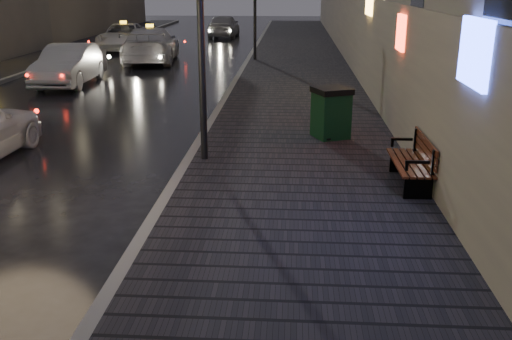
{
  "coord_description": "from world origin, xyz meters",
  "views": [
    {
      "loc": [
        3.68,
        -5.39,
        3.71
      ],
      "look_at": [
        3.12,
        3.19,
        0.85
      ],
      "focal_mm": 40.0,
      "sensor_mm": 36.0,
      "label": 1
    }
  ],
  "objects_px": {
    "car_left_mid": "(69,65)",
    "trash_bin": "(331,112)",
    "bench": "(415,161)",
    "car_far": "(224,26)",
    "taxi_far": "(124,37)",
    "taxi_mid": "(151,45)"
  },
  "relations": [
    {
      "from": "car_left_mid",
      "to": "taxi_far",
      "type": "bearing_deg",
      "value": 93.91
    },
    {
      "from": "taxi_far",
      "to": "car_left_mid",
      "type": "bearing_deg",
      "value": -89.03
    },
    {
      "from": "bench",
      "to": "taxi_far",
      "type": "relative_size",
      "value": 0.34
    },
    {
      "from": "bench",
      "to": "taxi_mid",
      "type": "height_order",
      "value": "taxi_mid"
    },
    {
      "from": "bench",
      "to": "car_left_mid",
      "type": "bearing_deg",
      "value": 134.01
    },
    {
      "from": "taxi_mid",
      "to": "taxi_far",
      "type": "relative_size",
      "value": 1.08
    },
    {
      "from": "bench",
      "to": "taxi_mid",
      "type": "distance_m",
      "value": 19.33
    },
    {
      "from": "trash_bin",
      "to": "taxi_far",
      "type": "bearing_deg",
      "value": 94.68
    },
    {
      "from": "bench",
      "to": "taxi_far",
      "type": "bearing_deg",
      "value": 117.66
    },
    {
      "from": "car_left_mid",
      "to": "car_far",
      "type": "relative_size",
      "value": 0.98
    },
    {
      "from": "car_left_mid",
      "to": "car_far",
      "type": "height_order",
      "value": "car_far"
    },
    {
      "from": "car_left_mid",
      "to": "taxi_mid",
      "type": "height_order",
      "value": "taxi_mid"
    },
    {
      "from": "car_far",
      "to": "taxi_mid",
      "type": "bearing_deg",
      "value": 82.24
    },
    {
      "from": "trash_bin",
      "to": "car_left_mid",
      "type": "xyz_separation_m",
      "value": [
        -9.24,
        7.57,
        -0.02
      ]
    },
    {
      "from": "car_far",
      "to": "trash_bin",
      "type": "bearing_deg",
      "value": 102.92
    },
    {
      "from": "car_far",
      "to": "taxi_far",
      "type": "bearing_deg",
      "value": 59.6
    },
    {
      "from": "taxi_mid",
      "to": "car_far",
      "type": "distance_m",
      "value": 13.07
    },
    {
      "from": "taxi_far",
      "to": "bench",
      "type": "bearing_deg",
      "value": -67.17
    },
    {
      "from": "car_left_mid",
      "to": "trash_bin",
      "type": "bearing_deg",
      "value": -41.47
    },
    {
      "from": "car_left_mid",
      "to": "taxi_mid",
      "type": "bearing_deg",
      "value": 73.85
    },
    {
      "from": "bench",
      "to": "car_far",
      "type": "height_order",
      "value": "car_far"
    },
    {
      "from": "bench",
      "to": "car_far",
      "type": "relative_size",
      "value": 0.38
    }
  ]
}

